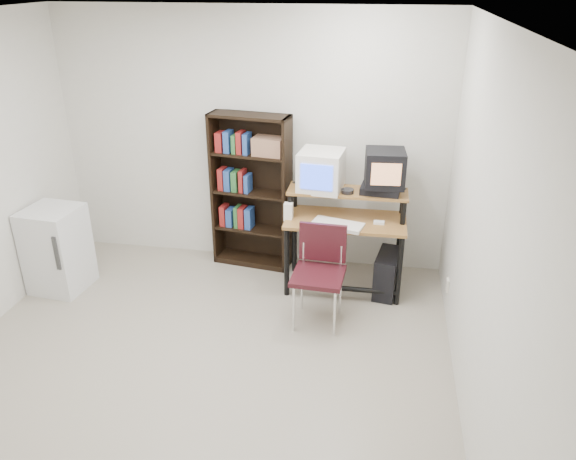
% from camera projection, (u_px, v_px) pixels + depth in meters
% --- Properties ---
extents(floor, '(4.00, 4.00, 0.01)m').
position_uv_depth(floor, '(198.00, 369.00, 4.46)').
color(floor, '#A09784').
rests_on(floor, ground).
extents(ceiling, '(4.00, 4.00, 0.01)m').
position_uv_depth(ceiling, '(168.00, 20.00, 3.36)').
color(ceiling, white).
rests_on(ceiling, back_wall).
extents(back_wall, '(4.00, 0.01, 2.60)m').
position_uv_depth(back_wall, '(251.00, 141.00, 5.70)').
color(back_wall, beige).
rests_on(back_wall, floor).
extents(front_wall, '(4.00, 0.01, 2.60)m').
position_uv_depth(front_wall, '(7.00, 428.00, 2.12)').
color(front_wall, beige).
rests_on(front_wall, floor).
extents(right_wall, '(0.01, 4.00, 2.60)m').
position_uv_depth(right_wall, '(483.00, 240.00, 3.60)').
color(right_wall, beige).
rests_on(right_wall, floor).
extents(computer_desk, '(1.14, 0.58, 0.98)m').
position_uv_depth(computer_desk, '(346.00, 224.00, 5.35)').
color(computer_desk, olive).
rests_on(computer_desk, floor).
extents(crt_monitor, '(0.44, 0.44, 0.38)m').
position_uv_depth(crt_monitor, '(321.00, 171.00, 5.29)').
color(crt_monitor, silver).
rests_on(crt_monitor, computer_desk).
extents(vcr, '(0.38, 0.29, 0.08)m').
position_uv_depth(vcr, '(380.00, 190.00, 5.24)').
color(vcr, black).
rests_on(vcr, computer_desk).
extents(crt_tv, '(0.38, 0.38, 0.34)m').
position_uv_depth(crt_tv, '(385.00, 168.00, 5.16)').
color(crt_tv, black).
rests_on(crt_tv, vcr).
extents(cd_spindle, '(0.14, 0.14, 0.05)m').
position_uv_depth(cd_spindle, '(347.00, 192.00, 5.24)').
color(cd_spindle, '#26262B').
rests_on(cd_spindle, computer_desk).
extents(keyboard, '(0.51, 0.32, 0.03)m').
position_uv_depth(keyboard, '(338.00, 225.00, 5.18)').
color(keyboard, silver).
rests_on(keyboard, computer_desk).
extents(mousepad, '(0.25, 0.21, 0.01)m').
position_uv_depth(mousepad, '(378.00, 225.00, 5.20)').
color(mousepad, black).
rests_on(mousepad, computer_desk).
extents(mouse, '(0.10, 0.06, 0.03)m').
position_uv_depth(mouse, '(379.00, 223.00, 5.21)').
color(mouse, white).
rests_on(mouse, mousepad).
extents(desk_speaker, '(0.08, 0.08, 0.17)m').
position_uv_depth(desk_speaker, '(288.00, 212.00, 5.29)').
color(desk_speaker, silver).
rests_on(desk_speaker, computer_desk).
extents(pc_tower, '(0.27, 0.48, 0.42)m').
position_uv_depth(pc_tower, '(387.00, 273.00, 5.43)').
color(pc_tower, black).
rests_on(pc_tower, floor).
extents(school_chair, '(0.46, 0.46, 0.88)m').
position_uv_depth(school_chair, '(320.00, 265.00, 4.89)').
color(school_chair, '#330E13').
rests_on(school_chair, floor).
extents(bookshelf, '(0.84, 0.38, 1.61)m').
position_uv_depth(bookshelf, '(252.00, 189.00, 5.75)').
color(bookshelf, black).
rests_on(bookshelf, floor).
extents(mini_fridge, '(0.54, 0.55, 0.84)m').
position_uv_depth(mini_fridge, '(57.00, 249.00, 5.44)').
color(mini_fridge, silver).
rests_on(mini_fridge, floor).
extents(wall_outlet, '(0.02, 0.08, 0.12)m').
position_uv_depth(wall_outlet, '(447.00, 285.00, 5.05)').
color(wall_outlet, beige).
rests_on(wall_outlet, right_wall).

